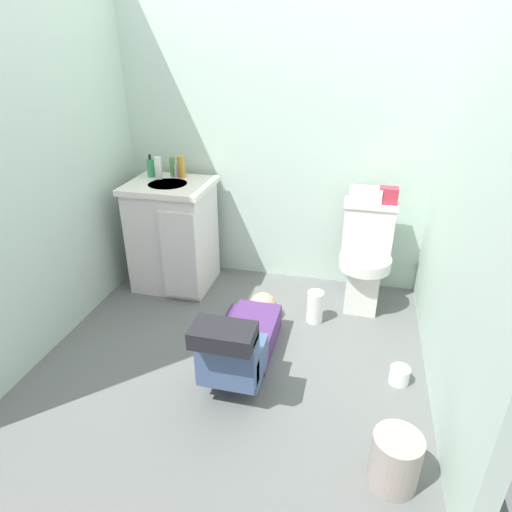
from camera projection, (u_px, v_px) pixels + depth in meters
ground_plane at (237, 352)px, 2.79m from camera, size 2.76×3.06×0.04m
wall_back at (274, 124)px, 3.18m from camera, size 2.42×0.08×2.40m
wall_left at (33, 148)px, 2.50m from camera, size 0.08×2.06×2.40m
wall_right at (481, 175)px, 2.00m from camera, size 0.08×2.06×2.40m
toilet at (365, 258)px, 3.12m from camera, size 0.36×0.46×0.75m
vanity_cabinet at (173, 234)px, 3.36m from camera, size 0.60×0.53×0.82m
faucet at (176, 171)px, 3.28m from camera, size 0.02×0.02×0.10m
person_plumber at (243, 340)px, 2.58m from camera, size 0.39×1.06×0.52m
tissue_box at (365, 194)px, 3.01m from camera, size 0.22×0.11×0.10m
toiletry_bag at (388, 195)px, 2.98m from camera, size 0.12×0.09×0.11m
soap_dispenser at (151, 168)px, 3.30m from camera, size 0.06×0.06×0.17m
bottle_white at (158, 168)px, 3.24m from camera, size 0.05×0.05×0.16m
bottle_green at (173, 167)px, 3.29m from camera, size 0.04×0.04×0.15m
bottle_amber at (181, 167)px, 3.27m from camera, size 0.05×0.05×0.16m
trash_can at (395, 460)px, 1.90m from camera, size 0.21×0.21×0.27m
paper_towel_roll at (315, 307)px, 3.01m from camera, size 0.11×0.11×0.23m
toilet_paper_roll at (399, 375)px, 2.50m from camera, size 0.11×0.11×0.10m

